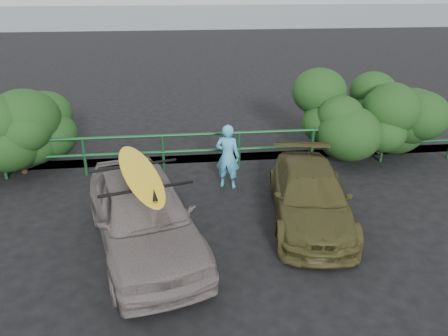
# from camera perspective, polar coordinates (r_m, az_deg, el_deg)

# --- Properties ---
(ground) EXTENTS (80.00, 80.00, 0.00)m
(ground) POSITION_cam_1_polar(r_m,az_deg,el_deg) (7.40, -0.14, -15.84)
(ground) COLOR black
(ocean) EXTENTS (200.00, 200.00, 0.00)m
(ocean) POSITION_cam_1_polar(r_m,az_deg,el_deg) (65.86, -6.38, 19.24)
(ocean) COLOR slate
(ocean) RESTS_ON ground
(guardrail) EXTENTS (14.00, 0.08, 1.04)m
(guardrail) POSITION_cam_1_polar(r_m,az_deg,el_deg) (11.49, -2.95, 2.16)
(guardrail) COLOR #134522
(guardrail) RESTS_ON ground
(shrub_left) EXTENTS (3.20, 2.40, 1.98)m
(shrub_left) POSITION_cam_1_polar(r_m,az_deg,el_deg) (12.41, -25.88, 3.70)
(shrub_left) COLOR #1E4519
(shrub_left) RESTS_ON ground
(shrub_right) EXTENTS (3.20, 2.40, 2.27)m
(shrub_right) POSITION_cam_1_polar(r_m,az_deg,el_deg) (13.03, 19.47, 6.27)
(shrub_right) COLOR #1E4519
(shrub_right) RESTS_ON ground
(sedan) EXTENTS (2.74, 4.55, 1.45)m
(sedan) POSITION_cam_1_polar(r_m,az_deg,el_deg) (8.20, -10.50, -5.88)
(sedan) COLOR slate
(sedan) RESTS_ON ground
(olive_vehicle) EXTENTS (2.14, 4.00, 1.10)m
(olive_vehicle) POSITION_cam_1_polar(r_m,az_deg,el_deg) (9.25, 11.17, -3.59)
(olive_vehicle) COLOR #43401D
(olive_vehicle) RESTS_ON ground
(man) EXTENTS (0.68, 0.57, 1.59)m
(man) POSITION_cam_1_polar(r_m,az_deg,el_deg) (10.42, 0.47, 1.52)
(man) COLOR #46A9D2
(man) RESTS_ON ground
(roof_rack) EXTENTS (1.84, 1.50, 0.05)m
(roof_rack) POSITION_cam_1_polar(r_m,az_deg,el_deg) (7.87, -10.90, -1.11)
(roof_rack) COLOR black
(roof_rack) RESTS_ON sedan
(surfboard) EXTENTS (1.31, 2.93, 0.09)m
(surfboard) POSITION_cam_1_polar(r_m,az_deg,el_deg) (7.84, -10.94, -0.64)
(surfboard) COLOR yellow
(surfboard) RESTS_ON roof_rack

